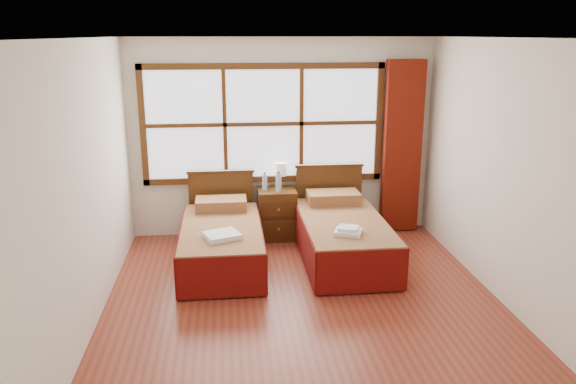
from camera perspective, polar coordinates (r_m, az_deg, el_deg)
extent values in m
plane|color=brown|center=(5.75, 1.72, -11.47)|extent=(4.50, 4.50, 0.00)
plane|color=white|center=(5.12, 1.97, 15.39)|extent=(4.50, 4.50, 0.00)
plane|color=silver|center=(7.47, -0.61, 5.49)|extent=(4.00, 0.00, 4.00)
plane|color=silver|center=(5.39, -19.72, 0.49)|extent=(0.00, 4.50, 4.50)
plane|color=silver|center=(5.91, 21.43, 1.62)|extent=(0.00, 4.50, 4.50)
cube|color=white|center=(7.39, -2.53, 6.93)|extent=(3.00, 0.02, 1.40)
cube|color=#48280F|center=(7.52, -2.45, 1.33)|extent=(3.16, 0.06, 0.08)
cube|color=#48280F|center=(7.29, -2.59, 12.67)|extent=(3.16, 0.06, 0.08)
cube|color=#48280F|center=(7.43, -14.54, 6.50)|extent=(0.08, 0.06, 1.56)
cube|color=#48280F|center=(7.62, 9.19, 7.03)|extent=(0.08, 0.06, 1.56)
cube|color=#48280F|center=(7.35, -6.44, 6.81)|extent=(0.05, 0.05, 1.40)
cube|color=#48280F|center=(7.42, 1.37, 6.98)|extent=(0.05, 0.05, 1.40)
cube|color=#48280F|center=(7.37, -2.52, 6.91)|extent=(3.00, 0.05, 0.05)
cube|color=maroon|center=(7.68, 11.50, 4.48)|extent=(0.50, 0.16, 2.30)
cube|color=#41240D|center=(6.68, -6.71, -6.33)|extent=(0.81, 1.63, 0.27)
cube|color=#5E1D0D|center=(6.59, -6.78, -4.37)|extent=(0.91, 1.80, 0.22)
cube|color=#670E0A|center=(6.66, -10.70, -5.52)|extent=(0.03, 1.80, 0.45)
cube|color=#670E0A|center=(6.65, -2.79, -5.30)|extent=(0.03, 1.80, 0.45)
cube|color=#670E0A|center=(5.81, -6.77, -8.62)|extent=(0.91, 0.03, 0.45)
cube|color=#5E1D0D|center=(7.16, -6.81, -1.21)|extent=(0.64, 0.37, 0.14)
cube|color=#48280F|center=(7.53, -6.77, -1.26)|extent=(0.85, 0.06, 0.88)
cube|color=#41240D|center=(7.41, -6.88, 2.08)|extent=(0.88, 0.08, 0.04)
cube|color=#41240D|center=(6.81, 5.61, -5.78)|extent=(0.85, 1.71, 0.28)
cube|color=#5E1D0D|center=(6.72, 5.67, -3.75)|extent=(0.96, 1.90, 0.23)
cube|color=#670E0A|center=(6.69, 1.60, -5.04)|extent=(0.03, 1.90, 0.47)
cube|color=#670E0A|center=(6.88, 9.56, -4.65)|extent=(0.03, 1.90, 0.47)
cube|color=#670E0A|center=(5.92, 7.52, -8.04)|extent=(0.96, 0.03, 0.47)
cube|color=#5E1D0D|center=(7.31, 4.61, -0.56)|extent=(0.67, 0.39, 0.15)
cube|color=#48280F|center=(7.64, 4.13, -0.75)|extent=(0.89, 0.06, 0.93)
cube|color=#41240D|center=(7.52, 4.21, 2.71)|extent=(0.93, 0.08, 0.04)
cube|color=#48280F|center=(7.46, -1.13, -2.21)|extent=(0.50, 0.44, 0.66)
cube|color=#41240D|center=(7.28, -0.96, -3.77)|extent=(0.44, 0.02, 0.20)
cube|color=#41240D|center=(7.20, -0.97, -1.78)|extent=(0.44, 0.02, 0.20)
sphere|color=olive|center=(7.26, -0.95, -3.81)|extent=(0.03, 0.03, 0.03)
sphere|color=olive|center=(7.18, -0.95, -1.82)|extent=(0.03, 0.03, 0.03)
cube|color=white|center=(6.18, -6.72, -4.41)|extent=(0.45, 0.42, 0.06)
cube|color=white|center=(6.22, 6.15, -4.06)|extent=(0.36, 0.34, 0.04)
cube|color=white|center=(6.20, 6.16, -3.70)|extent=(0.27, 0.25, 0.04)
cylinder|color=gold|center=(7.49, -0.73, 0.59)|extent=(0.10, 0.10, 0.02)
cylinder|color=gold|center=(7.47, -0.73, 1.19)|extent=(0.02, 0.02, 0.14)
cylinder|color=white|center=(7.43, -0.74, 2.36)|extent=(0.17, 0.17, 0.17)
cylinder|color=#A1B8CF|center=(7.32, -2.38, 1.00)|extent=(0.06, 0.06, 0.21)
cylinder|color=#1758B1|center=(7.29, -2.39, 1.93)|extent=(0.03, 0.03, 0.03)
cylinder|color=#A1B8CF|center=(7.24, -0.98, 0.95)|extent=(0.07, 0.07, 0.24)
cylinder|color=#1758B1|center=(7.20, -0.98, 2.00)|extent=(0.03, 0.03, 0.03)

